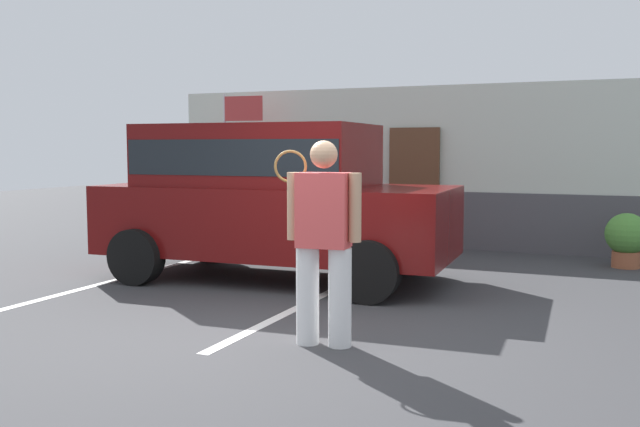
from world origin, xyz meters
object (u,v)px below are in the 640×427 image
object	(u,v)px
tennis_player_man	(323,239)
potted_plant_by_porch	(627,237)
flag_pole	(234,139)
parked_suv	(269,193)

from	to	relation	value
tennis_player_man	potted_plant_by_porch	size ratio (longest dim) A/B	2.26
flag_pole	potted_plant_by_porch	bearing A→B (deg)	-2.28
tennis_player_man	potted_plant_by_porch	world-z (taller)	tennis_player_man
potted_plant_by_porch	flag_pole	size ratio (longest dim) A/B	0.29
tennis_player_man	flag_pole	bearing A→B (deg)	-60.26
parked_suv	tennis_player_man	xyz separation A→B (m)	(1.89, -2.63, -0.20)
flag_pole	parked_suv	bearing A→B (deg)	-53.11
parked_suv	tennis_player_man	distance (m)	3.24
parked_suv	flag_pole	size ratio (longest dim) A/B	1.71
potted_plant_by_porch	flag_pole	xyz separation A→B (m)	(-6.71, 0.27, 1.47)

